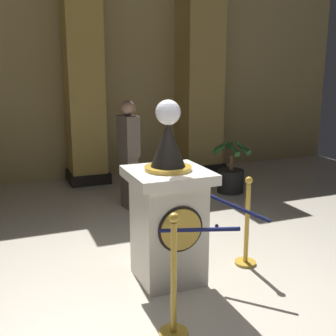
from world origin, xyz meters
The scene contains 10 objects.
ground_plane centered at (0.00, 0.00, 0.00)m, with size 11.86×11.86×0.00m, color beige.
back_wall centered at (0.00, 5.04, 2.00)m, with size 11.86×0.16×4.00m, color tan.
pedestal_clock centered at (-0.01, 0.38, 0.72)m, with size 0.78×0.78×1.85m.
stanchion_near centered at (-0.33, -0.53, 0.37)m, with size 0.24×0.24×1.06m.
stanchion_far centered at (0.92, 0.37, 0.35)m, with size 0.24×0.24×1.01m.
velvet_rope centered at (0.29, -0.08, 0.79)m, with size 1.10×1.10×0.22m.
column_right centered at (2.37, 4.60, 1.91)m, with size 0.94×0.94×3.84m.
column_centre_rear centered at (0.00, 4.60, 1.91)m, with size 0.79×0.79×3.84m.
potted_palm_right centered at (2.20, 2.92, 0.34)m, with size 0.77×0.75×1.00m.
bystander_guest centered at (0.29, 2.76, 0.89)m, with size 0.28×0.39×1.67m.
Camera 1 is at (-1.51, -3.34, 2.13)m, focal length 44.95 mm.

